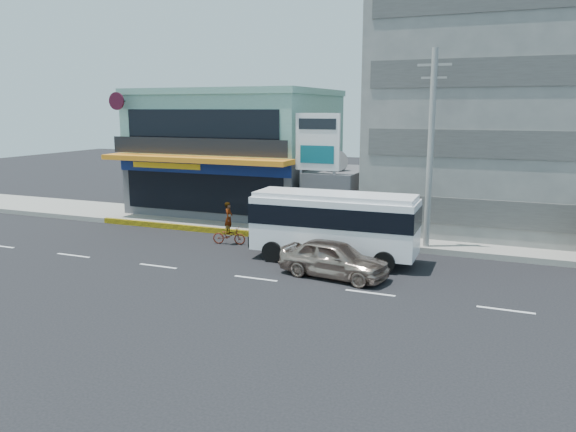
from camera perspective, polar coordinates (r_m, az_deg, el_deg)
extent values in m
plane|color=black|center=(24.18, -3.29, -6.36)|extent=(120.00, 120.00, 0.00)
cube|color=gray|center=(31.49, 12.61, -2.24)|extent=(70.00, 5.00, 0.30)
cube|color=#444449|center=(39.53, -4.99, 3.35)|extent=(12.00, 10.00, 4.00)
cube|color=#84BBA8|center=(39.21, -5.09, 9.16)|extent=(12.00, 10.00, 4.00)
cube|color=orange|center=(34.28, -9.53, 5.71)|extent=(12.40, 1.80, 0.30)
cube|color=navy|center=(34.97, -8.85, 4.92)|extent=(12.00, 0.12, 0.80)
cube|color=black|center=(35.18, -8.75, 2.50)|extent=(11.00, 0.06, 2.60)
cube|color=gray|center=(35.78, 22.67, 9.81)|extent=(16.00, 12.00, 14.00)
cube|color=#444449|center=(34.71, 5.29, 1.88)|extent=(3.00, 6.00, 3.50)
cylinder|color=slate|center=(33.53, 4.84, 4.72)|extent=(1.50, 1.50, 0.15)
cylinder|color=gray|center=(32.37, 1.32, 3.95)|extent=(0.16, 0.16, 6.50)
cylinder|color=gray|center=(31.71, 4.70, 3.77)|extent=(0.16, 0.16, 6.50)
cube|color=white|center=(31.84, 3.03, 7.53)|extent=(2.60, 0.18, 3.20)
cylinder|color=#999993|center=(28.55, 14.26, 6.22)|extent=(0.30, 0.30, 10.00)
cube|color=#999993|center=(28.54, 14.66, 14.65)|extent=(1.60, 0.12, 0.12)
cube|color=#999993|center=(28.51, 14.61, 13.44)|extent=(1.20, 0.10, 0.10)
cube|color=white|center=(26.55, 4.71, -0.87)|extent=(7.80, 2.63, 2.54)
cube|color=black|center=(26.45, 4.72, 0.19)|extent=(7.86, 2.69, 0.94)
cube|color=white|center=(26.30, 4.75, 2.08)|extent=(7.57, 2.41, 0.22)
cylinder|color=black|center=(26.58, -1.59, -3.64)|extent=(1.00, 0.34, 0.99)
cylinder|color=black|center=(28.77, 0.27, -2.50)|extent=(1.00, 0.34, 0.99)
cylinder|color=black|center=(25.09, 9.72, -4.67)|extent=(1.00, 0.34, 0.99)
cylinder|color=black|center=(27.41, 10.72, -3.38)|extent=(1.00, 0.34, 0.99)
imported|color=tan|center=(24.22, 4.69, -4.34)|extent=(5.04, 2.65, 1.63)
imported|color=#53180B|center=(30.15, -6.01, -2.00)|extent=(1.87, 0.97, 0.93)
imported|color=#66594C|center=(29.95, -6.04, -0.21)|extent=(0.53, 0.69, 1.71)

